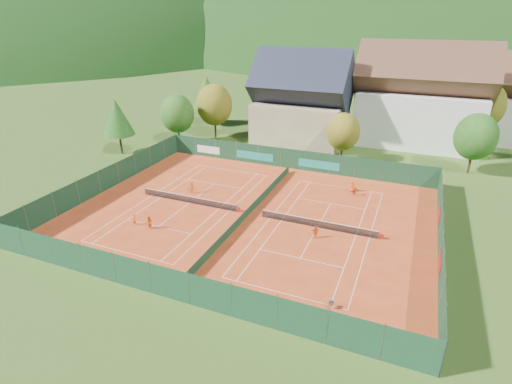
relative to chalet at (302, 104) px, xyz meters
The scene contains 34 objects.
ground 30.87m from the chalet, 84.29° to the right, with size 600.00×600.00×0.00m, color #315119.
clay_pad 30.87m from the chalet, 84.29° to the right, with size 40.00×32.00×0.01m, color #BA3F1B.
court_markings_left 31.12m from the chalet, 99.46° to the right, with size 11.03×23.83×0.00m.
court_markings_right 32.63m from the chalet, 69.86° to the right, with size 11.03×23.83×0.00m.
tennis_net_left 31.00m from the chalet, 99.17° to the right, with size 13.30×0.10×1.02m.
tennis_net_right 32.59m from the chalet, 69.60° to the right, with size 13.30×0.10×1.02m.
court_divider 30.77m from the chalet, 84.29° to the right, with size 0.03×28.80×1.00m.
fence_north 15.14m from the chalet, 79.70° to the right, with size 40.00×0.10×3.00m.
fence_south 46.38m from the chalet, 86.27° to the right, with size 40.00×0.04×3.00m.
fence_west 34.86m from the chalet, 119.54° to the right, with size 0.04×32.00×3.00m.
fence_east 38.11m from the chalet, 52.48° to the right, with size 0.09×32.00×3.00m.
chalet is the anchor object (origin of this frame).
hotel_block_a 19.94m from the chalet, 17.53° to the left, with size 21.60×11.00×17.25m.
hotel_block_b 35.85m from the chalet, 22.99° to the left, with size 17.28×10.00×15.50m.
tree_west_front 21.51m from the chalet, 152.24° to the right, with size 5.72×5.72×8.69m.
tree_west_mid 15.53m from the chalet, 165.07° to the right, with size 6.44×6.44×9.78m.
tree_west_back 21.38m from the chalet, 169.22° to the left, with size 5.60×5.60×10.00m.
tree_center 12.19m from the chalet, 41.63° to the right, with size 5.01×5.01×7.60m.
tree_east_front 27.69m from the chalet, 12.53° to the right, with size 5.72×5.72×8.69m.
tree_west_side 30.81m from the chalet, 144.25° to the right, with size 5.04×5.04×9.00m.
tree_east_back 30.68m from the chalet, 19.03° to the left, with size 7.15×7.15×10.86m.
mountain_backdrop 211.04m from the chalet, 81.19° to the left, with size 820.00×530.00×242.00m.
ball_hopper 45.31m from the chalet, 70.19° to the right, with size 0.34×0.34×0.80m.
loose_ball_0 35.62m from the chalet, 94.96° to the right, with size 0.07×0.07×0.07m, color #CCD833.
loose_ball_1 41.30m from the chalet, 79.99° to the right, with size 0.07×0.07×0.07m, color #CCD833.
loose_ball_2 29.00m from the chalet, 74.20° to the right, with size 0.07×0.07×0.07m, color #CCD833.
loose_ball_3 21.36m from the chalet, 84.61° to the right, with size 0.07×0.07×0.07m, color #CCD833.
loose_ball_4 35.25m from the chalet, 66.46° to the right, with size 0.07×0.07×0.07m, color #CCD833.
player_left_near 38.24m from the chalet, 101.57° to the right, with size 0.47×0.31×1.28m, color #F15A15.
player_left_mid 38.04m from the chalet, 98.38° to the right, with size 0.74×0.58×1.52m, color orange.
player_left_far 28.61m from the chalet, 102.73° to the right, with size 1.01×0.58×1.56m, color #DC5C13.
player_right_near 34.68m from the chalet, 70.65° to the right, with size 0.83×0.35×1.42m, color #D54A13.
player_right_far_a 23.66m from the chalet, 56.40° to the right, with size 0.73×0.47×1.49m, color #FA5B16.
player_right_far_b 24.90m from the chalet, 56.89° to the right, with size 1.22×0.39×1.32m, color #F85A16.
Camera 1 is at (16.25, -37.30, 21.15)m, focal length 28.00 mm.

